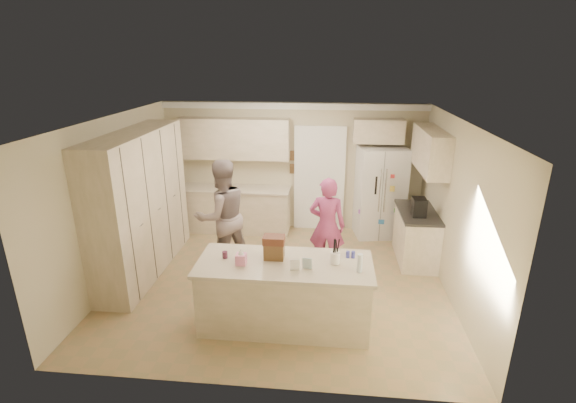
# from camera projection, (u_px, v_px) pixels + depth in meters

# --- Properties ---
(floor) EXTENTS (5.20, 4.60, 0.02)m
(floor) POSITION_uv_depth(u_px,v_px,m) (280.00, 281.00, 6.76)
(floor) COLOR #9C8057
(floor) RESTS_ON ground
(ceiling) EXTENTS (5.20, 4.60, 0.02)m
(ceiling) POSITION_uv_depth(u_px,v_px,m) (279.00, 119.00, 5.89)
(ceiling) COLOR white
(ceiling) RESTS_ON wall_back
(wall_back) EXTENTS (5.20, 0.02, 2.60)m
(wall_back) POSITION_uv_depth(u_px,v_px,m) (293.00, 167.00, 8.50)
(wall_back) COLOR beige
(wall_back) RESTS_ON ground
(wall_front) EXTENTS (5.20, 0.02, 2.60)m
(wall_front) POSITION_uv_depth(u_px,v_px,m) (252.00, 285.00, 4.16)
(wall_front) COLOR beige
(wall_front) RESTS_ON ground
(wall_left) EXTENTS (0.02, 4.60, 2.60)m
(wall_left) POSITION_uv_depth(u_px,v_px,m) (115.00, 200.00, 6.57)
(wall_left) COLOR beige
(wall_left) RESTS_ON ground
(wall_right) EXTENTS (0.02, 4.60, 2.60)m
(wall_right) POSITION_uv_depth(u_px,v_px,m) (456.00, 212.00, 6.08)
(wall_right) COLOR beige
(wall_right) RESTS_ON ground
(crown_back) EXTENTS (5.20, 0.08, 0.12)m
(crown_back) POSITION_uv_depth(u_px,v_px,m) (293.00, 106.00, 8.04)
(crown_back) COLOR white
(crown_back) RESTS_ON wall_back
(pantry_bank) EXTENTS (0.60, 2.60, 2.35)m
(pantry_bank) POSITION_uv_depth(u_px,v_px,m) (140.00, 204.00, 6.77)
(pantry_bank) COLOR beige
(pantry_bank) RESTS_ON floor
(back_base_cab) EXTENTS (2.20, 0.60, 0.88)m
(back_base_cab) POSITION_uv_depth(u_px,v_px,m) (236.00, 210.00, 8.60)
(back_base_cab) COLOR beige
(back_base_cab) RESTS_ON floor
(back_countertop) EXTENTS (2.24, 0.63, 0.04)m
(back_countertop) POSITION_uv_depth(u_px,v_px,m) (235.00, 189.00, 8.44)
(back_countertop) COLOR beige
(back_countertop) RESTS_ON back_base_cab
(back_upper_cab) EXTENTS (2.20, 0.35, 0.80)m
(back_upper_cab) POSITION_uv_depth(u_px,v_px,m) (234.00, 139.00, 8.23)
(back_upper_cab) COLOR beige
(back_upper_cab) RESTS_ON wall_back
(doorway_opening) EXTENTS (0.90, 0.06, 2.10)m
(doorway_opening) POSITION_uv_depth(u_px,v_px,m) (319.00, 180.00, 8.50)
(doorway_opening) COLOR black
(doorway_opening) RESTS_ON floor
(doorway_casing) EXTENTS (1.02, 0.03, 2.22)m
(doorway_casing) POSITION_uv_depth(u_px,v_px,m) (319.00, 181.00, 8.47)
(doorway_casing) COLOR white
(doorway_casing) RESTS_ON floor
(wall_frame_upper) EXTENTS (0.15, 0.02, 0.20)m
(wall_frame_upper) POSITION_uv_depth(u_px,v_px,m) (293.00, 156.00, 8.37)
(wall_frame_upper) COLOR brown
(wall_frame_upper) RESTS_ON wall_back
(wall_frame_lower) EXTENTS (0.15, 0.02, 0.20)m
(wall_frame_lower) POSITION_uv_depth(u_px,v_px,m) (293.00, 169.00, 8.46)
(wall_frame_lower) COLOR brown
(wall_frame_lower) RESTS_ON wall_back
(refrigerator) EXTENTS (1.00, 0.84, 1.80)m
(refrigerator) POSITION_uv_depth(u_px,v_px,m) (380.00, 192.00, 8.24)
(refrigerator) COLOR white
(refrigerator) RESTS_ON floor
(fridge_seam) EXTENTS (0.02, 0.02, 1.78)m
(fridge_seam) POSITION_uv_depth(u_px,v_px,m) (382.00, 198.00, 7.91)
(fridge_seam) COLOR gray
(fridge_seam) RESTS_ON refrigerator
(fridge_dispenser) EXTENTS (0.22, 0.03, 0.35)m
(fridge_dispenser) POSITION_uv_depth(u_px,v_px,m) (371.00, 185.00, 7.83)
(fridge_dispenser) COLOR black
(fridge_dispenser) RESTS_ON refrigerator
(fridge_handle_l) EXTENTS (0.02, 0.02, 0.85)m
(fridge_handle_l) POSITION_uv_depth(u_px,v_px,m) (380.00, 191.00, 7.85)
(fridge_handle_l) COLOR silver
(fridge_handle_l) RESTS_ON refrigerator
(fridge_handle_r) EXTENTS (0.02, 0.02, 0.85)m
(fridge_handle_r) POSITION_uv_depth(u_px,v_px,m) (385.00, 191.00, 7.84)
(fridge_handle_r) COLOR silver
(fridge_handle_r) RESTS_ON refrigerator
(over_fridge_cab) EXTENTS (0.95, 0.35, 0.45)m
(over_fridge_cab) POSITION_uv_depth(u_px,v_px,m) (378.00, 131.00, 7.90)
(over_fridge_cab) COLOR beige
(over_fridge_cab) RESTS_ON wall_back
(right_base_cab) EXTENTS (0.60, 1.20, 0.88)m
(right_base_cab) POSITION_uv_depth(u_px,v_px,m) (416.00, 237.00, 7.34)
(right_base_cab) COLOR beige
(right_base_cab) RESTS_ON floor
(right_countertop) EXTENTS (0.63, 1.24, 0.04)m
(right_countertop) POSITION_uv_depth(u_px,v_px,m) (418.00, 212.00, 7.19)
(right_countertop) COLOR #2D2B28
(right_countertop) RESTS_ON right_base_cab
(right_upper_cab) EXTENTS (0.35, 1.50, 0.70)m
(right_upper_cab) POSITION_uv_depth(u_px,v_px,m) (430.00, 150.00, 7.01)
(right_upper_cab) COLOR beige
(right_upper_cab) RESTS_ON wall_right
(coffee_maker) EXTENTS (0.22, 0.28, 0.30)m
(coffee_maker) POSITION_uv_depth(u_px,v_px,m) (419.00, 207.00, 6.95)
(coffee_maker) COLOR black
(coffee_maker) RESTS_ON right_countertop
(island_base) EXTENTS (2.20, 0.90, 0.88)m
(island_base) POSITION_uv_depth(u_px,v_px,m) (285.00, 295.00, 5.56)
(island_base) COLOR beige
(island_base) RESTS_ON floor
(island_top) EXTENTS (2.28, 0.96, 0.05)m
(island_top) POSITION_uv_depth(u_px,v_px,m) (285.00, 264.00, 5.41)
(island_top) COLOR beige
(island_top) RESTS_ON island_base
(utensil_crock) EXTENTS (0.13, 0.13, 0.15)m
(utensil_crock) POSITION_uv_depth(u_px,v_px,m) (335.00, 258.00, 5.36)
(utensil_crock) COLOR white
(utensil_crock) RESTS_ON island_top
(tissue_box) EXTENTS (0.13, 0.13, 0.14)m
(tissue_box) POSITION_uv_depth(u_px,v_px,m) (241.00, 259.00, 5.34)
(tissue_box) COLOR pink
(tissue_box) RESTS_ON island_top
(tissue_plume) EXTENTS (0.08, 0.08, 0.08)m
(tissue_plume) POSITION_uv_depth(u_px,v_px,m) (241.00, 251.00, 5.30)
(tissue_plume) COLOR white
(tissue_plume) RESTS_ON tissue_box
(dollhouse_body) EXTENTS (0.26, 0.18, 0.22)m
(dollhouse_body) POSITION_uv_depth(u_px,v_px,m) (274.00, 251.00, 5.47)
(dollhouse_body) COLOR brown
(dollhouse_body) RESTS_ON island_top
(dollhouse_roof) EXTENTS (0.28, 0.20, 0.10)m
(dollhouse_roof) POSITION_uv_depth(u_px,v_px,m) (274.00, 240.00, 5.42)
(dollhouse_roof) COLOR #592D1E
(dollhouse_roof) RESTS_ON dollhouse_body
(jam_jar) EXTENTS (0.07, 0.07, 0.09)m
(jam_jar) POSITION_uv_depth(u_px,v_px,m) (225.00, 255.00, 5.51)
(jam_jar) COLOR #59263F
(jam_jar) RESTS_ON island_top
(greeting_card_a) EXTENTS (0.12, 0.06, 0.16)m
(greeting_card_a) POSITION_uv_depth(u_px,v_px,m) (295.00, 265.00, 5.17)
(greeting_card_a) COLOR white
(greeting_card_a) RESTS_ON island_top
(greeting_card_b) EXTENTS (0.12, 0.05, 0.16)m
(greeting_card_b) POSITION_uv_depth(u_px,v_px,m) (307.00, 263.00, 5.21)
(greeting_card_b) COLOR silver
(greeting_card_b) RESTS_ON island_top
(water_bottle) EXTENTS (0.07, 0.07, 0.24)m
(water_bottle) POSITION_uv_depth(u_px,v_px,m) (360.00, 263.00, 5.13)
(water_bottle) COLOR silver
(water_bottle) RESTS_ON island_top
(shaker_salt) EXTENTS (0.05, 0.05, 0.09)m
(shaker_salt) POSITION_uv_depth(u_px,v_px,m) (348.00, 254.00, 5.52)
(shaker_salt) COLOR #3639A4
(shaker_salt) RESTS_ON island_top
(shaker_pepper) EXTENTS (0.05, 0.05, 0.09)m
(shaker_pepper) POSITION_uv_depth(u_px,v_px,m) (353.00, 255.00, 5.51)
(shaker_pepper) COLOR #3639A4
(shaker_pepper) RESTS_ON island_top
(teen_boy) EXTENTS (1.18, 1.14, 1.91)m
(teen_boy) POSITION_uv_depth(u_px,v_px,m) (222.00, 216.00, 6.87)
(teen_boy) COLOR gray
(teen_boy) RESTS_ON floor
(teen_girl) EXTENTS (0.64, 0.47, 1.64)m
(teen_girl) POSITION_uv_depth(u_px,v_px,m) (327.00, 226.00, 6.83)
(teen_girl) COLOR #B0416E
(teen_girl) RESTS_ON floor
(fridge_magnets) EXTENTS (0.76, 0.02, 1.44)m
(fridge_magnets) POSITION_uv_depth(u_px,v_px,m) (382.00, 198.00, 7.90)
(fridge_magnets) COLOR tan
(fridge_magnets) RESTS_ON refrigerator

